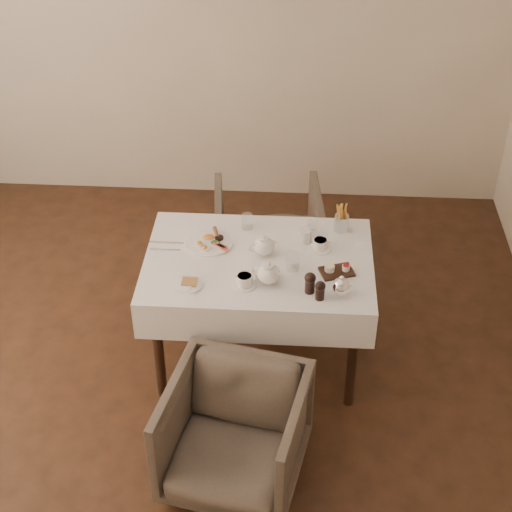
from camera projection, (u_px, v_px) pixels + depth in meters
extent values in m
plane|color=black|center=(168.00, 425.00, 4.39)|extent=(5.00, 5.00, 0.00)
plane|color=#C0B19B|center=(208.00, 15.00, 5.53)|extent=(4.50, 0.00, 4.50)
cube|color=black|center=(259.00, 264.00, 4.40)|extent=(1.20, 0.80, 0.04)
cube|color=white|center=(259.00, 276.00, 4.45)|extent=(1.28, 0.88, 0.23)
cylinder|color=black|center=(176.00, 275.00, 4.92)|extent=(0.06, 0.06, 0.70)
cylinder|color=black|center=(348.00, 282.00, 4.87)|extent=(0.06, 0.06, 0.70)
cylinder|color=black|center=(158.00, 350.00, 4.38)|extent=(0.06, 0.06, 0.70)
cylinder|color=black|center=(352.00, 358.00, 4.32)|extent=(0.06, 0.06, 0.70)
imported|color=#4C4137|center=(235.00, 435.00, 3.94)|extent=(0.80, 0.81, 0.63)
imported|color=#4C4137|center=(268.00, 236.00, 5.30)|extent=(0.77, 0.79, 0.66)
cylinder|color=white|center=(210.00, 243.00, 4.50)|extent=(0.27, 0.27, 0.01)
ellipsoid|color=orange|center=(209.00, 236.00, 4.53)|extent=(0.07, 0.06, 0.02)
cylinder|color=brown|center=(216.00, 232.00, 4.55)|extent=(0.05, 0.10, 0.03)
cylinder|color=black|center=(219.00, 238.00, 4.52)|extent=(0.05, 0.05, 0.02)
cube|color=maroon|center=(221.00, 246.00, 4.45)|extent=(0.09, 0.08, 0.01)
ellipsoid|color=#264C19|center=(215.00, 242.00, 4.49)|extent=(0.05, 0.04, 0.02)
cylinder|color=white|center=(188.00, 284.00, 4.19)|extent=(0.16, 0.16, 0.01)
cube|color=brown|center=(189.00, 282.00, 4.19)|extent=(0.08, 0.08, 0.01)
cube|color=white|center=(182.00, 286.00, 4.18)|extent=(0.13, 0.12, 0.01)
cylinder|color=white|center=(305.00, 236.00, 4.49)|extent=(0.07, 0.07, 0.08)
cylinder|color=white|center=(245.00, 285.00, 4.19)|extent=(0.13, 0.13, 0.01)
cylinder|color=white|center=(245.00, 280.00, 4.17)|extent=(0.11, 0.11, 0.06)
cylinder|color=olive|center=(244.00, 276.00, 4.16)|extent=(0.08, 0.08, 0.00)
cylinder|color=white|center=(320.00, 248.00, 4.46)|extent=(0.13, 0.13, 0.01)
cylinder|color=white|center=(320.00, 244.00, 4.44)|extent=(0.09, 0.09, 0.06)
cylinder|color=olive|center=(320.00, 240.00, 4.42)|extent=(0.07, 0.07, 0.00)
cylinder|color=silver|center=(247.00, 222.00, 4.60)|extent=(0.08, 0.08, 0.09)
cylinder|color=silver|center=(293.00, 261.00, 4.28)|extent=(0.09, 0.09, 0.10)
cylinder|color=silver|center=(311.00, 227.00, 4.56)|extent=(0.07, 0.07, 0.09)
cube|color=black|center=(337.00, 272.00, 4.28)|extent=(0.21, 0.17, 0.02)
cylinder|color=white|center=(330.00, 268.00, 4.26)|extent=(0.06, 0.06, 0.03)
cylinder|color=maroon|center=(346.00, 268.00, 4.27)|extent=(0.04, 0.04, 0.03)
cylinder|color=silver|center=(341.00, 223.00, 4.58)|extent=(0.09, 0.09, 0.10)
cube|color=silver|center=(166.00, 242.00, 4.51)|extent=(0.20, 0.02, 0.00)
cube|color=silver|center=(165.00, 250.00, 4.45)|extent=(0.17, 0.01, 0.00)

